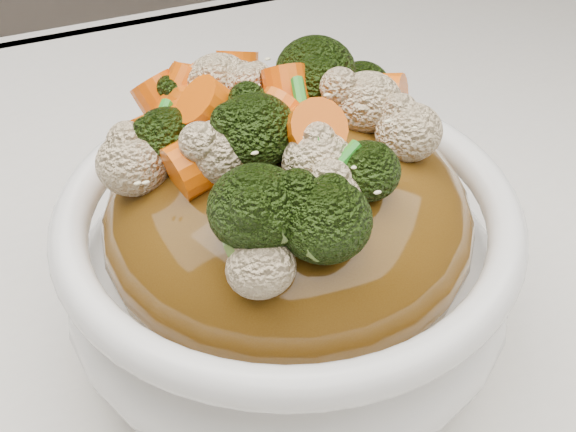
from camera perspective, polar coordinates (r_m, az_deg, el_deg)
name	(u,v)px	position (r m, az deg, el deg)	size (l,w,h in m)	color
tablecloth	(305,378)	(0.43, 1.20, -11.47)	(1.20, 0.80, 0.04)	white
bowl	(288,266)	(0.40, 0.00, -3.61)	(0.22, 0.22, 0.09)	white
sauce_base	(288,221)	(0.38, 0.00, -0.35)	(0.17, 0.17, 0.10)	#5B390F
carrots	(288,107)	(0.34, 0.00, 7.72)	(0.17, 0.17, 0.05)	#E65B07
broccoli	(288,110)	(0.34, 0.00, 7.58)	(0.17, 0.17, 0.04)	black
cauliflower	(288,114)	(0.34, 0.00, 7.30)	(0.17, 0.17, 0.04)	beige
scallions	(288,105)	(0.34, 0.00, 7.87)	(0.13, 0.13, 0.02)	#217C1C
sesame_seeds	(288,105)	(0.34, 0.00, 7.87)	(0.16, 0.16, 0.01)	#F7EAB0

